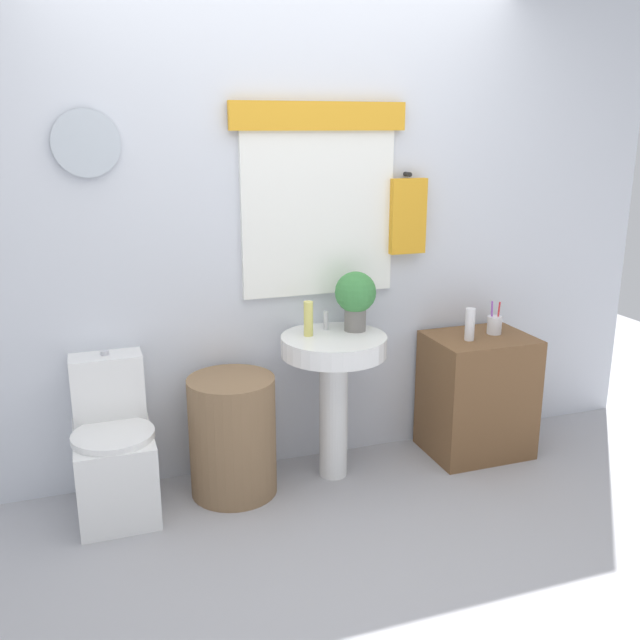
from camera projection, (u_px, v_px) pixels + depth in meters
name	position (u px, v px, depth m)	size (l,w,h in m)	color
ground_plane	(365.00, 572.00, 2.92)	(8.00, 8.00, 0.00)	#A3A3A8
back_wall	(284.00, 226.00, 3.61)	(4.40, 0.18, 2.60)	silver
toilet	(114.00, 453.00, 3.35)	(0.38, 0.51, 0.76)	white
laundry_hamper	(233.00, 436.00, 3.49)	(0.44, 0.44, 0.61)	#846647
pedestal_sink	(334.00, 370.00, 3.59)	(0.54, 0.54, 0.78)	white
faucet	(326.00, 321.00, 3.64)	(0.03, 0.03, 0.10)	silver
wooden_cabinet	(477.00, 394.00, 3.93)	(0.56, 0.44, 0.69)	brown
soap_bottle	(308.00, 319.00, 3.52)	(0.05, 0.05, 0.18)	#DBD166
potted_plant	(355.00, 296.00, 3.59)	(0.21, 0.21, 0.31)	slate
lotion_bottle	(470.00, 324.00, 3.75)	(0.05, 0.05, 0.18)	white
toothbrush_cup	(494.00, 325.00, 3.87)	(0.08, 0.08, 0.19)	silver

